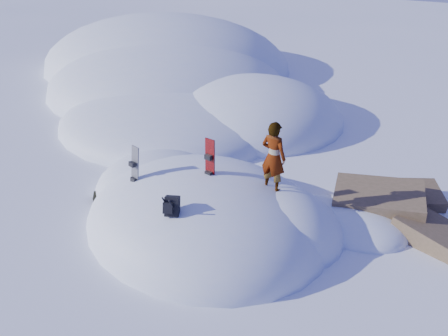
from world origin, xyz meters
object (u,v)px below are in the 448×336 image
Objects in this scene: backpack at (172,206)px; snowboard_red at (210,167)px; snowboard_dark at (134,173)px; person at (273,157)px.

snowboard_red is at bearing 68.99° from backpack.
person is (3.21, 1.81, 0.72)m from snowboard_dark.
backpack is at bearing -79.28° from snowboard_red.
person reaches higher than snowboard_red.
snowboard_dark is 0.82× the size of person.
backpack is at bearing -11.19° from snowboard_dark.
snowboard_dark is (-1.71, -1.11, -0.27)m from snowboard_red.
snowboard_dark is 3.76m from person.
snowboard_dark is at bearing -145.72° from snowboard_red.
person is (1.21, 2.49, 0.67)m from backpack.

